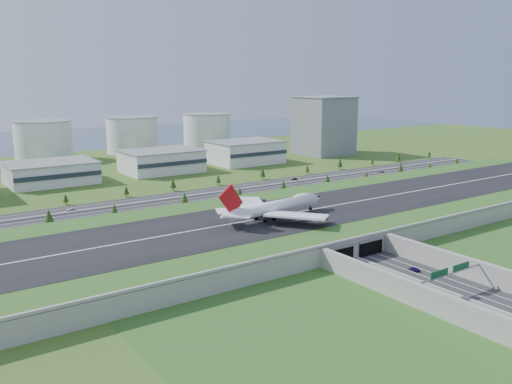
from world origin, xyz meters
TOP-DOWN VIEW (x-y plane):
  - ground at (0.00, 0.00)m, footprint 1200.00×1200.00m
  - airfield_deck at (0.00, -0.09)m, footprint 520.00×100.00m
  - underpass_road at (0.00, -99.42)m, footprint 38.80×120.40m
  - sign_gantry_near at (0.00, -95.04)m, footprint 38.70×0.70m
  - north_expressway at (0.00, 95.00)m, footprint 560.00×36.00m
  - tree_row at (5.00, 95.17)m, footprint 506.66×48.71m
  - hangar_mid_a at (-60.00, 190.00)m, footprint 58.00×42.00m
  - hangar_mid_b at (25.00, 190.00)m, footprint 58.00×42.00m
  - hangar_mid_c at (105.00, 190.00)m, footprint 58.00×42.00m
  - office_tower at (200.00, 195.00)m, footprint 46.00×46.00m
  - fuel_tank_b at (-35.00, 310.00)m, footprint 50.00×50.00m
  - fuel_tank_c at (50.00, 310.00)m, footprint 50.00×50.00m
  - fuel_tank_d at (135.00, 310.00)m, footprint 50.00×50.00m
  - bay_water at (0.00, 480.00)m, footprint 1200.00×260.00m
  - boeing_747 at (-6.60, -2.85)m, footprint 64.74×60.91m
  - car_0 at (-7.74, -91.11)m, footprint 2.84×5.21m
  - car_2 at (8.24, -73.50)m, footprint 2.70×4.96m
  - car_5 at (89.36, 101.76)m, footprint 4.42×2.89m
  - car_6 at (166.23, 87.79)m, footprint 5.63×2.79m
  - car_7 at (-72.88, 100.39)m, footprint 4.97×2.32m

SIDE VIEW (x-z plane):
  - ground at x=0.00m, z-range 0.00..0.00m
  - bay_water at x=0.00m, z-range 0.00..0.06m
  - north_expressway at x=0.00m, z-range 0.00..0.12m
  - car_2 at x=8.24m, z-range 0.12..1.44m
  - car_5 at x=89.36m, z-range 0.12..1.50m
  - car_7 at x=-72.88m, z-range 0.12..1.52m
  - car_6 at x=166.23m, z-range 0.12..1.66m
  - car_0 at x=-7.74m, z-range 0.12..1.80m
  - underpass_road at x=0.00m, z-range -0.57..7.43m
  - airfield_deck at x=0.00m, z-range -0.48..8.72m
  - tree_row at x=5.00m, z-range 0.45..8.89m
  - sign_gantry_near at x=0.00m, z-range 2.05..11.85m
  - hangar_mid_a at x=-60.00m, z-range 0.00..15.00m
  - hangar_mid_b at x=25.00m, z-range 0.00..17.00m
  - hangar_mid_c at x=105.00m, z-range 0.00..19.00m
  - boeing_747 at x=-6.60m, z-range 3.68..23.71m
  - fuel_tank_b at x=-35.00m, z-range 0.00..35.00m
  - fuel_tank_c at x=50.00m, z-range 0.00..35.00m
  - fuel_tank_d at x=135.00m, z-range 0.00..35.00m
  - office_tower at x=200.00m, z-range 0.00..55.00m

